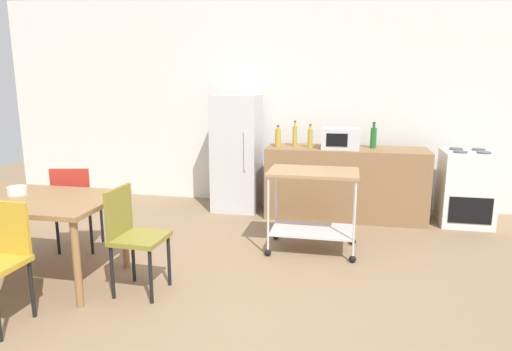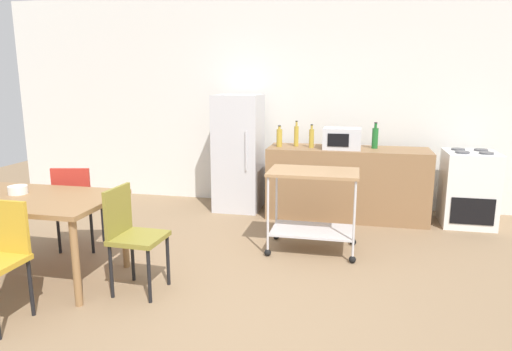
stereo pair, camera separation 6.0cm
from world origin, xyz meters
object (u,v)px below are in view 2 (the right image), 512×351
(bottle_soda, at_px, (311,138))
(chair_red, at_px, (77,202))
(refrigerator, at_px, (239,153))
(bottle_vinegar, at_px, (296,136))
(bottle_sparkling_water, at_px, (279,137))
(bottle_soy_sauce, at_px, (375,138))
(chair_olive, at_px, (131,232))
(fruit_bowl, at_px, (18,190))
(kitchen_cart, at_px, (313,197))
(microwave, at_px, (342,138))
(dining_table, at_px, (29,206))
(stove_oven, at_px, (468,188))

(bottle_soda, bearing_deg, chair_red, -142.31)
(refrigerator, relative_size, bottle_vinegar, 4.73)
(bottle_sparkling_water, bearing_deg, chair_red, -136.64)
(bottle_soy_sauce, bearing_deg, chair_red, -148.70)
(chair_olive, bearing_deg, fruit_bowl, 86.67)
(chair_red, height_order, kitchen_cart, chair_red)
(refrigerator, relative_size, microwave, 3.37)
(chair_red, bearing_deg, kitchen_cart, 179.19)
(dining_table, height_order, kitchen_cart, kitchen_cart)
(dining_table, relative_size, bottle_vinegar, 4.58)
(microwave, bearing_deg, chair_olive, -123.35)
(bottle_vinegar, relative_size, fruit_bowl, 1.98)
(dining_table, distance_m, chair_olive, 1.00)
(dining_table, distance_m, microwave, 3.56)
(bottle_soda, distance_m, fruit_bowl, 3.36)
(chair_olive, relative_size, microwave, 1.93)
(fruit_bowl, bearing_deg, chair_red, 76.66)
(bottle_vinegar, relative_size, bottle_soy_sauce, 1.01)
(refrigerator, relative_size, fruit_bowl, 9.37)
(bottle_soy_sauce, bearing_deg, bottle_vinegar, -178.44)
(chair_red, height_order, bottle_sparkling_water, bottle_sparkling_water)
(fruit_bowl, bearing_deg, microwave, 40.19)
(kitchen_cart, relative_size, bottle_sparkling_water, 3.34)
(kitchen_cart, xyz_separation_m, bottle_soy_sauce, (0.63, 1.34, 0.46))
(bottle_sparkling_water, xyz_separation_m, fruit_bowl, (-1.97, -2.35, -0.23))
(stove_oven, xyz_separation_m, bottle_soda, (-1.91, -0.06, 0.57))
(bottle_soda, relative_size, bottle_soy_sauce, 0.90)
(microwave, bearing_deg, fruit_bowl, -139.81)
(chair_red, height_order, bottle_soy_sauce, bottle_soy_sauce)
(dining_table, xyz_separation_m, kitchen_cart, (2.37, 1.19, -0.10))
(chair_olive, distance_m, bottle_sparkling_water, 2.65)
(stove_oven, bearing_deg, chair_olive, -141.10)
(bottle_vinegar, relative_size, bottle_soda, 1.11)
(chair_red, relative_size, bottle_soy_sauce, 2.73)
(bottle_soda, height_order, microwave, bottle_soda)
(stove_oven, height_order, bottle_sparkling_water, bottle_sparkling_water)
(refrigerator, xyz_separation_m, bottle_soy_sauce, (1.77, -0.03, 0.26))
(bottle_sparkling_water, bearing_deg, bottle_soy_sauce, 5.44)
(chair_red, bearing_deg, bottle_soda, -154.73)
(chair_olive, height_order, microwave, microwave)
(chair_red, height_order, stove_oven, stove_oven)
(chair_olive, relative_size, kitchen_cart, 0.98)
(chair_olive, xyz_separation_m, microwave, (1.61, 2.45, 0.51))
(dining_table, bearing_deg, kitchen_cart, 26.74)
(chair_olive, xyz_separation_m, chair_red, (-1.00, 0.75, 0.00))
(chair_red, distance_m, refrigerator, 2.25)
(chair_olive, bearing_deg, bottle_soda, -23.94)
(refrigerator, distance_m, microwave, 1.40)
(bottle_soda, bearing_deg, bottle_sparkling_water, -179.32)
(chair_red, xyz_separation_m, bottle_soy_sauce, (3.01, 1.83, 0.52))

